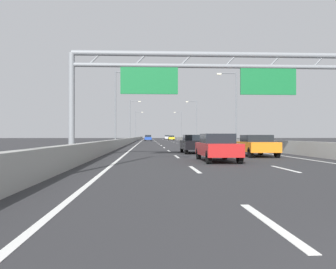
{
  "coord_description": "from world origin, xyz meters",
  "views": [
    {
      "loc": [
        -3.64,
        -2.01,
        1.32
      ],
      "look_at": [
        0.98,
        82.43,
        1.63
      ],
      "focal_mm": 39.86,
      "sensor_mm": 36.0,
      "label": 1
    }
  ],
  "objects": [
    {
      "name": "lane_dash_right_13",
      "position": [
        1.8,
        120.5,
        0.01
      ],
      "size": [
        0.16,
        3.0,
        0.01
      ],
      "primitive_type": "cube",
      "color": "white",
      "rests_on": "ground_plane"
    },
    {
      "name": "lane_dash_right_9",
      "position": [
        1.8,
        84.5,
        0.01
      ],
      "size": [
        0.16,
        3.0,
        0.01
      ],
      "primitive_type": "cube",
      "color": "white",
      "rests_on": "ground_plane"
    },
    {
      "name": "streetlamp_right_far",
      "position": [
        7.47,
        84.14,
        5.4
      ],
      "size": [
        2.58,
        0.28,
        9.5
      ],
      "color": "slate",
      "rests_on": "ground_plane"
    },
    {
      "name": "lane_dash_right_5",
      "position": [
        1.8,
        48.5,
        0.01
      ],
      "size": [
        0.16,
        3.0,
        0.01
      ],
      "primitive_type": "cube",
      "color": "white",
      "rests_on": "ground_plane"
    },
    {
      "name": "lane_dash_right_1",
      "position": [
        1.8,
        12.5,
        0.01
      ],
      "size": [
        0.16,
        3.0,
        0.01
      ],
      "primitive_type": "cube",
      "color": "white",
      "rests_on": "ground_plane"
    },
    {
      "name": "silver_car",
      "position": [
        3.38,
        53.16,
        0.74
      ],
      "size": [
        1.89,
        4.59,
        1.43
      ],
      "color": "#A8ADB2",
      "rests_on": "ground_plane"
    },
    {
      "name": "lane_dash_left_6",
      "position": [
        -1.8,
        57.5,
        0.01
      ],
      "size": [
        0.16,
        3.0,
        0.01
      ],
      "primitive_type": "cube",
      "color": "white",
      "rests_on": "ground_plane"
    },
    {
      "name": "lane_dash_left_12",
      "position": [
        -1.8,
        111.5,
        0.01
      ],
      "size": [
        0.16,
        3.0,
        0.01
      ],
      "primitive_type": "cube",
      "color": "white",
      "rests_on": "ground_plane"
    },
    {
      "name": "lane_dash_left_3",
      "position": [
        -1.8,
        30.5,
        0.01
      ],
      "size": [
        0.16,
        3.0,
        0.01
      ],
      "primitive_type": "cube",
      "color": "white",
      "rests_on": "ground_plane"
    },
    {
      "name": "ground_plane",
      "position": [
        0.0,
        100.0,
        0.0
      ],
      "size": [
        260.0,
        260.0,
        0.0
      ],
      "primitive_type": "plane",
      "color": "#2D2D30"
    },
    {
      "name": "lane_dash_right_8",
      "position": [
        1.8,
        75.5,
        0.01
      ],
      "size": [
        0.16,
        3.0,
        0.01
      ],
      "primitive_type": "cube",
      "color": "white",
      "rests_on": "ground_plane"
    },
    {
      "name": "sign_gantry",
      "position": [
        0.01,
        20.07,
        4.82
      ],
      "size": [
        16.55,
        0.36,
        6.36
      ],
      "color": "gray",
      "rests_on": "ground_plane"
    },
    {
      "name": "lane_dash_left_8",
      "position": [
        -1.8,
        75.5,
        0.01
      ],
      "size": [
        0.16,
        3.0,
        0.01
      ],
      "primitive_type": "cube",
      "color": "white",
      "rests_on": "ground_plane"
    },
    {
      "name": "lane_dash_left_15",
      "position": [
        -1.8,
        138.5,
        0.01
      ],
      "size": [
        0.16,
        3.0,
        0.01
      ],
      "primitive_type": "cube",
      "color": "white",
      "rests_on": "ground_plane"
    },
    {
      "name": "lane_dash_left_13",
      "position": [
        -1.8,
        120.5,
        0.01
      ],
      "size": [
        0.16,
        3.0,
        0.01
      ],
      "primitive_type": "cube",
      "color": "white",
      "rests_on": "ground_plane"
    },
    {
      "name": "lane_dash_right_4",
      "position": [
        1.8,
        39.5,
        0.01
      ],
      "size": [
        0.16,
        3.0,
        0.01
      ],
      "primitive_type": "cube",
      "color": "white",
      "rests_on": "ground_plane"
    },
    {
      "name": "barrier_left",
      "position": [
        -6.9,
        110.0,
        0.47
      ],
      "size": [
        0.45,
        220.0,
        0.95
      ],
      "color": "#9E9E99",
      "rests_on": "ground_plane"
    },
    {
      "name": "lane_dash_right_10",
      "position": [
        1.8,
        93.5,
        0.01
      ],
      "size": [
        0.16,
        3.0,
        0.01
      ],
      "primitive_type": "cube",
      "color": "white",
      "rests_on": "ground_plane"
    },
    {
      "name": "streetlamp_left_mid",
      "position": [
        -7.47,
        45.19,
        5.4
      ],
      "size": [
        2.58,
        0.28,
        9.5
      ],
      "color": "slate",
      "rests_on": "ground_plane"
    },
    {
      "name": "lane_dash_right_3",
      "position": [
        1.8,
        30.5,
        0.01
      ],
      "size": [
        0.16,
        3.0,
        0.01
      ],
      "primitive_type": "cube",
      "color": "white",
      "rests_on": "ground_plane"
    },
    {
      "name": "lane_dash_left_1",
      "position": [
        -1.8,
        12.5,
        0.01
      ],
      "size": [
        0.16,
        3.0,
        0.01
      ],
      "primitive_type": "cube",
      "color": "white",
      "rests_on": "ground_plane"
    },
    {
      "name": "barrier_right",
      "position": [
        6.9,
        110.0,
        0.47
      ],
      "size": [
        0.45,
        220.0,
        0.95
      ],
      "color": "#9E9E99",
      "rests_on": "ground_plane"
    },
    {
      "name": "lane_dash_left_7",
      "position": [
        -1.8,
        66.5,
        0.01
      ],
      "size": [
        0.16,
        3.0,
        0.01
      ],
      "primitive_type": "cube",
      "color": "white",
      "rests_on": "ground_plane"
    },
    {
      "name": "lane_dash_right_6",
      "position": [
        1.8,
        57.5,
        0.01
      ],
      "size": [
        0.16,
        3.0,
        0.01
      ],
      "primitive_type": "cube",
      "color": "white",
      "rests_on": "ground_plane"
    },
    {
      "name": "red_car",
      "position": [
        -0.03,
        17.13,
        0.75
      ],
      "size": [
        1.71,
        4.57,
        1.43
      ],
      "color": "red",
      "rests_on": "ground_plane"
    },
    {
      "name": "lane_dash_left_17",
      "position": [
        -1.8,
        156.5,
        0.01
      ],
      "size": [
        0.16,
        3.0,
        0.01
      ],
      "primitive_type": "cube",
      "color": "white",
      "rests_on": "ground_plane"
    },
    {
      "name": "streetlamp_right_mid",
      "position": [
        7.47,
        45.19,
        5.4
      ],
      "size": [
        2.58,
        0.28,
        9.5
      ],
      "color": "slate",
      "rests_on": "ground_plane"
    },
    {
      "name": "lane_dash_left_11",
      "position": [
        -1.8,
        102.5,
        0.01
      ],
      "size": [
        0.16,
        3.0,
        0.01
      ],
      "primitive_type": "cube",
      "color": "white",
      "rests_on": "ground_plane"
    },
    {
      "name": "edge_line_right",
      "position": [
        5.25,
        88.0,
        0.01
      ],
      "size": [
        0.16,
        176.0,
        0.01
      ],
      "primitive_type": "cube",
      "color": "white",
      "rests_on": "ground_plane"
    },
    {
      "name": "streetlamp_left_far",
      "position": [
        -7.47,
        84.14,
        5.4
      ],
      "size": [
        2.58,
        0.28,
        9.5
      ],
      "color": "slate",
      "rests_on": "ground_plane"
    },
    {
      "name": "lane_dash_left_9",
      "position": [
        -1.8,
        84.5,
        0.01
      ],
      "size": [
        0.16,
        3.0,
        0.01
      ],
      "primitive_type": "cube",
      "color": "white",
      "rests_on": "ground_plane"
    },
    {
      "name": "yellow_car",
      "position": [
        3.55,
        110.88,
        0.74
      ],
      "size": [
        1.75,
        4.27,
        1.44
      ],
      "color": "yellow",
      "rests_on": "ground_plane"
    },
    {
      "name": "lane_dash_right_14",
      "position": [
        1.8,
        129.5,
        0.01
      ],
      "size": [
        0.16,
        3.0,
        0.01
      ],
      "primitive_type": "cube",
      "color": "white",
      "rests_on": "ground_plane"
    },
    {
      "name": "blue_car",
      "position": [
        -3.52,
        95.57,
        0.79
      ],
      "size": [
        1.82,
        4.53,
        1.55
      ],
      "color": "#2347AD",
      "rests_on": "ground_plane"
    },
    {
      "name": "lane_dash_left_2",
      "position": [
        -1.8,
        21.5,
        0.01
      ],
      "size": [
        0.16,
        3.0,
        0.01
      ],
      "primitive_type": "cube",
      "color": "white",
      "rests_on": "ground_plane"
    },
    {
      "name": "lane_dash_right_11",
      "position": [
        1.8,
        102.5,
        0.01
      ],
      "size": [
        0.16,
        3.0,
        0.01
      ],
      "primitive_type": "cube",
      "color": "white",
      "rests_on": "ground_plane"
    },
    {
      "name": "lane_dash_right_2",
      "position": [
        1.8,
        21.5,
        0.01
      ],
      "size": [
        0.16,
        3.0,
        0.01
      ],
      "primitive_type": "cube",
      "color": "white",
      "rests_on": "ground_plane"
    },
    {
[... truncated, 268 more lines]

